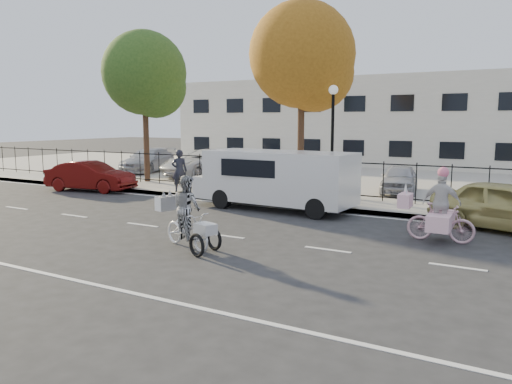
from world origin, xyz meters
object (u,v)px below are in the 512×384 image
Objects in this scene: white_van at (276,178)px; gold_sedan at (508,206)px; lot_car_a at (148,160)px; lamppost at (333,122)px; pedestrian at (179,171)px; zebra_trike at (187,220)px; lot_car_b at (206,163)px; red_sedan at (90,176)px; lot_car_d at (399,178)px; unicorn_bike at (440,214)px.

white_van is 1.40× the size of gold_sedan.
white_van is 1.28× the size of lot_car_a.
lamppost reaches higher than white_van.
gold_sedan is 12.52m from pedestrian.
zebra_trike is (-0.64, -8.32, -2.41)m from lamppost.
gold_sedan is 16.35m from lot_car_b.
lamppost is at bearing -11.37° from lot_car_b.
zebra_trike reaches higher than red_sedan.
lot_car_a is at bearing 153.19° from white_van.
pedestrian is at bearing -161.00° from lot_car_d.
unicorn_bike is 6.32m from white_van.
gold_sedan is 0.92× the size of lot_car_a.
pedestrian is 9.07m from lot_car_a.
lot_car_d is (8.17, 4.39, -0.31)m from pedestrian.
red_sedan is 6.69m from lot_car_b.
gold_sedan is at bearing -100.73° from red_sedan.
lot_car_d is (15.07, -1.48, -0.08)m from lot_car_a.
lot_car_b is (-8.18, 12.46, 0.17)m from zebra_trike.
lot_car_b is (-2.55, 5.54, -0.17)m from pedestrian.
zebra_trike is at bearing -131.87° from red_sedan.
lamppost reaches higher than lot_car_b.
lot_car_d is (12.50, 5.29, 0.07)m from red_sedan.
lamppost is at bearing 14.45° from zebra_trike.
zebra_trike is 0.61× the size of lot_car_d.
lot_car_a is at bearing -76.70° from pedestrian.
lot_car_a is 0.89× the size of lot_car_b.
lamppost is 1.07× the size of red_sedan.
lot_car_a is at bearing 62.04° from unicorn_bike.
gold_sedan is at bearing -59.99° from lot_car_d.
gold_sedan is (6.86, 6.02, 0.02)m from zebra_trike.
pedestrian is at bearing 57.98° from zebra_trike.
red_sedan is (-9.43, 0.10, -0.48)m from white_van.
lot_car_b is (-13.55, 8.74, 0.15)m from unicorn_bike.
unicorn_bike reaches higher than red_sedan.
lamppost is 11.12m from red_sedan.
pedestrian reaches higher than red_sedan.
unicorn_bike is at bearing 163.90° from gold_sedan.
zebra_trike is 17.91m from lot_car_a.
lot_car_d is (-2.84, 7.59, 0.01)m from unicorn_bike.
gold_sedan is 6.83m from lot_car_d.
zebra_trike reaches higher than lot_car_b.
lot_car_d is (3.07, 5.38, -0.41)m from white_van.
gold_sedan is at bearing -33.88° from unicorn_bike.
lot_car_d is at bearing 171.92° from pedestrian.
pedestrian is at bearing 171.90° from white_van.
white_van is at bearing 68.47° from unicorn_bike.
lamppost reaches higher than unicorn_bike.
pedestrian is (4.33, 0.90, 0.38)m from red_sedan.
lamppost is 3.31m from white_van.
pedestrian reaches higher than lot_car_b.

